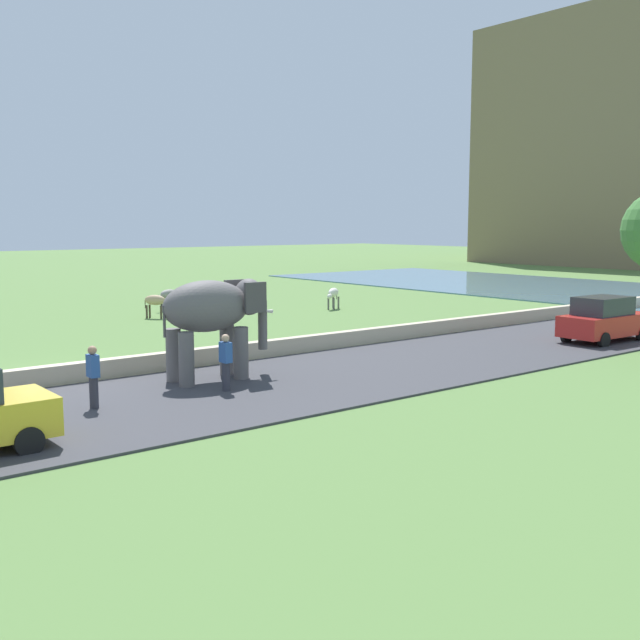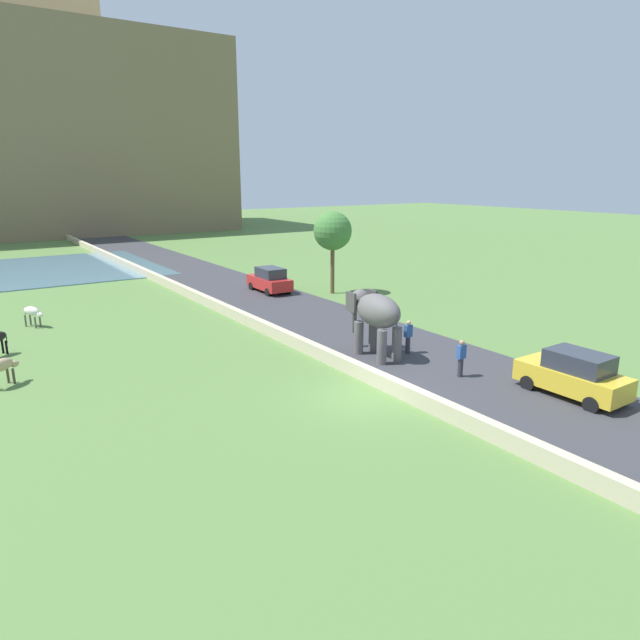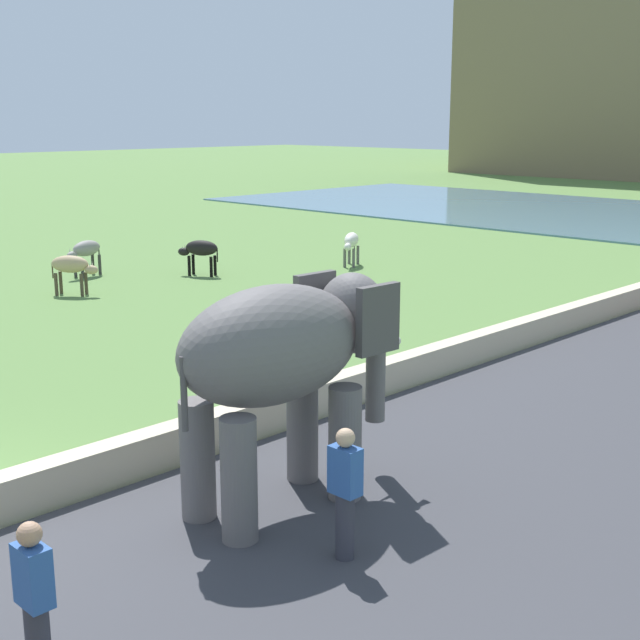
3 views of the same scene
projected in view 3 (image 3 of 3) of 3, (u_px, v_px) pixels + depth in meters
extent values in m
cube|color=beige|center=(628.00, 299.00, 22.95)|extent=(0.40, 110.00, 0.60)
cube|color=slate|center=(536.00, 210.00, 47.77)|extent=(36.00, 18.00, 0.08)
ellipsoid|color=#605B5B|center=(272.00, 345.00, 10.80)|extent=(1.51, 2.76, 1.50)
cylinder|color=#605B5B|center=(302.00, 429.00, 12.01)|extent=(0.44, 0.44, 1.60)
cylinder|color=#605B5B|center=(345.00, 445.00, 11.41)|extent=(0.44, 0.44, 1.60)
cylinder|color=#605B5B|center=(198.00, 462.00, 10.84)|extent=(0.44, 0.44, 1.60)
cylinder|color=#605B5B|center=(239.00, 482.00, 10.24)|extent=(0.44, 0.44, 1.60)
ellipsoid|color=#605B5B|center=(352.00, 313.00, 11.70)|extent=(1.04, 0.94, 1.10)
cube|color=#484444|center=(315.00, 305.00, 12.02)|extent=(0.15, 0.70, 0.90)
cube|color=#484444|center=(378.00, 319.00, 11.17)|extent=(0.15, 0.70, 0.90)
cylinder|color=#605B5B|center=(376.00, 370.00, 12.21)|extent=(0.28, 0.28, 1.50)
cone|color=silver|center=(361.00, 337.00, 12.22)|extent=(0.14, 0.56, 0.17)
cone|color=silver|center=(384.00, 342.00, 11.91)|extent=(0.14, 0.56, 0.17)
cylinder|color=#484444|center=(184.00, 394.00, 10.00)|extent=(0.08, 0.08, 0.90)
cylinder|color=#33333D|center=(345.00, 528.00, 9.91)|extent=(0.22, 0.22, 0.85)
cube|color=#2D569E|center=(345.00, 470.00, 9.75)|extent=(0.36, 0.22, 0.56)
sphere|color=tan|center=(345.00, 438.00, 9.66)|extent=(0.22, 0.22, 0.22)
cube|color=#2D569E|center=(33.00, 576.00, 7.51)|extent=(0.36, 0.22, 0.56)
sphere|color=tan|center=(29.00, 534.00, 7.42)|extent=(0.22, 0.22, 0.22)
ellipsoid|color=black|center=(202.00, 248.00, 27.93)|extent=(1.18, 0.90, 0.50)
cylinder|color=black|center=(189.00, 266.00, 28.03)|extent=(0.10, 0.10, 0.65)
cylinder|color=black|center=(193.00, 264.00, 28.31)|extent=(0.10, 0.10, 0.65)
cylinder|color=black|center=(211.00, 267.00, 27.81)|extent=(0.10, 0.10, 0.65)
cylinder|color=black|center=(215.00, 265.00, 28.10)|extent=(0.10, 0.10, 0.65)
ellipsoid|color=black|center=(184.00, 252.00, 28.14)|extent=(0.47, 0.40, 0.26)
cone|color=beige|center=(182.00, 247.00, 28.02)|extent=(0.04, 0.04, 0.12)
cone|color=beige|center=(185.00, 246.00, 28.19)|extent=(0.04, 0.04, 0.12)
cylinder|color=black|center=(217.00, 255.00, 27.82)|extent=(0.04, 0.04, 0.45)
ellipsoid|color=silver|center=(352.00, 240.00, 29.78)|extent=(0.95, 1.17, 0.50)
cylinder|color=#595753|center=(354.00, 258.00, 29.51)|extent=(0.10, 0.10, 0.65)
cylinder|color=#595753|center=(345.00, 258.00, 29.58)|extent=(0.10, 0.10, 0.65)
cylinder|color=#595753|center=(358.00, 255.00, 30.24)|extent=(0.10, 0.10, 0.65)
cylinder|color=#595753|center=(349.00, 255.00, 30.31)|extent=(0.10, 0.10, 0.65)
ellipsoid|color=silver|center=(348.00, 247.00, 29.22)|extent=(0.41, 0.47, 0.26)
cone|color=beige|center=(350.00, 242.00, 29.16)|extent=(0.04, 0.04, 0.12)
cone|color=beige|center=(345.00, 242.00, 29.20)|extent=(0.04, 0.04, 0.12)
cylinder|color=#595753|center=(354.00, 243.00, 30.34)|extent=(0.04, 0.04, 0.45)
ellipsoid|color=tan|center=(70.00, 264.00, 24.86)|extent=(1.15, 1.01, 0.50)
cylinder|color=#493D2C|center=(86.00, 283.00, 25.09)|extent=(0.10, 0.10, 0.65)
cylinder|color=#493D2C|center=(82.00, 285.00, 24.79)|extent=(0.10, 0.10, 0.65)
cylinder|color=#493D2C|center=(61.00, 282.00, 25.19)|extent=(0.10, 0.10, 0.65)
cylinder|color=#493D2C|center=(56.00, 284.00, 24.89)|extent=(0.10, 0.10, 0.65)
ellipsoid|color=tan|center=(91.00, 270.00, 24.81)|extent=(0.46, 0.43, 0.26)
cone|color=beige|center=(92.00, 263.00, 24.85)|extent=(0.04, 0.04, 0.12)
cone|color=beige|center=(90.00, 264.00, 24.68)|extent=(0.04, 0.04, 0.12)
cylinder|color=#493D2C|center=(53.00, 271.00, 24.98)|extent=(0.04, 0.04, 0.45)
ellipsoid|color=gray|center=(87.00, 248.00, 27.85)|extent=(0.69, 1.17, 0.50)
cylinder|color=#373533|center=(82.00, 268.00, 27.59)|extent=(0.10, 0.10, 0.65)
cylinder|color=#373533|center=(75.00, 267.00, 27.74)|extent=(0.10, 0.10, 0.65)
cylinder|color=#373533|center=(100.00, 265.00, 28.23)|extent=(0.10, 0.10, 0.65)
cylinder|color=#373533|center=(93.00, 264.00, 28.38)|extent=(0.10, 0.10, 0.65)
ellipsoid|color=gray|center=(72.00, 256.00, 27.36)|extent=(0.33, 0.45, 0.26)
cone|color=beige|center=(74.00, 250.00, 27.27)|extent=(0.04, 0.04, 0.12)
cone|color=beige|center=(70.00, 250.00, 27.36)|extent=(0.04, 0.04, 0.12)
cylinder|color=#373533|center=(99.00, 252.00, 28.35)|extent=(0.04, 0.04, 0.45)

